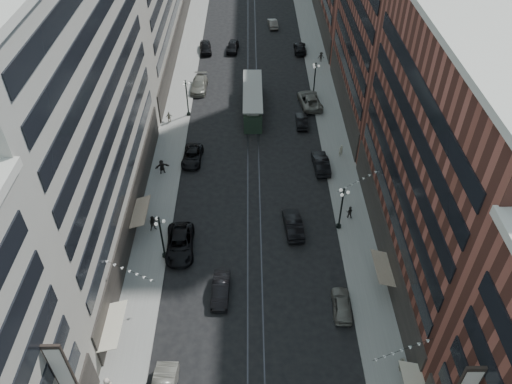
{
  "coord_description": "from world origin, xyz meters",
  "views": [
    {
      "loc": [
        -0.27,
        -6.47,
        38.68
      ],
      "look_at": [
        0.2,
        32.35,
        5.0
      ],
      "focal_mm": 35.0,
      "sensor_mm": 36.0,
      "label": 1
    }
  ],
  "objects_px": {
    "car_2": "(180,244)",
    "car_5": "(221,290)",
    "car_11": "(310,100)",
    "lamppost_se_far": "(341,207)",
    "car_8": "(199,85)",
    "pedestrian_7": "(349,212)",
    "lamppost_se_mid": "(315,79)",
    "car_13": "(233,47)",
    "pedestrian_4": "(402,364)",
    "pedestrian_6": "(169,117)",
    "car_12": "(300,48)",
    "car_4": "(342,305)",
    "car_extra_0": "(293,224)",
    "pedestrian_5": "(162,167)",
    "lamppost_sw_mid": "(187,97)",
    "car_extra_1": "(302,121)",
    "car_7": "(192,156)",
    "lamppost_sw_far": "(162,236)",
    "car_14": "(273,23)",
    "car_10": "(321,163)",
    "pedestrian_2": "(153,223)",
    "pedestrian_9": "(321,57)",
    "car_9": "(205,47)"
  },
  "relations": [
    {
      "from": "lamppost_sw_far",
      "to": "car_7",
      "type": "distance_m",
      "value": 16.55
    },
    {
      "from": "lamppost_sw_mid",
      "to": "pedestrian_9",
      "type": "distance_m",
      "value": 26.66
    },
    {
      "from": "lamppost_se_mid",
      "to": "car_4",
      "type": "bearing_deg",
      "value": -91.79
    },
    {
      "from": "lamppost_se_mid",
      "to": "car_8",
      "type": "bearing_deg",
      "value": 171.72
    },
    {
      "from": "car_2",
      "to": "car_5",
      "type": "bearing_deg",
      "value": -56.2
    },
    {
      "from": "pedestrian_5",
      "to": "car_8",
      "type": "bearing_deg",
      "value": 60.19
    },
    {
      "from": "lamppost_se_mid",
      "to": "car_7",
      "type": "height_order",
      "value": "lamppost_se_mid"
    },
    {
      "from": "car_10",
      "to": "pedestrian_7",
      "type": "distance_m",
      "value": 9.25
    },
    {
      "from": "pedestrian_6",
      "to": "car_14",
      "type": "bearing_deg",
      "value": -134.29
    },
    {
      "from": "lamppost_sw_far",
      "to": "car_14",
      "type": "distance_m",
      "value": 59.84
    },
    {
      "from": "pedestrian_6",
      "to": "car_12",
      "type": "bearing_deg",
      "value": -150.69
    },
    {
      "from": "car_5",
      "to": "lamppost_sw_mid",
      "type": "bearing_deg",
      "value": 102.85
    },
    {
      "from": "car_4",
      "to": "pedestrian_6",
      "type": "relative_size",
      "value": 2.6
    },
    {
      "from": "lamppost_sw_mid",
      "to": "lamppost_se_mid",
      "type": "bearing_deg",
      "value": 15.2
    },
    {
      "from": "car_4",
      "to": "car_extra_0",
      "type": "height_order",
      "value": "car_extra_0"
    },
    {
      "from": "car_10",
      "to": "pedestrian_9",
      "type": "bearing_deg",
      "value": -99.56
    },
    {
      "from": "car_10",
      "to": "car_extra_0",
      "type": "height_order",
      "value": "car_extra_0"
    },
    {
      "from": "car_7",
      "to": "pedestrian_5",
      "type": "distance_m",
      "value": 4.33
    },
    {
      "from": "lamppost_se_far",
      "to": "pedestrian_6",
      "type": "relative_size",
      "value": 3.4
    },
    {
      "from": "car_2",
      "to": "pedestrian_6",
      "type": "height_order",
      "value": "pedestrian_6"
    },
    {
      "from": "car_14",
      "to": "pedestrian_5",
      "type": "relative_size",
      "value": 2.38
    },
    {
      "from": "car_10",
      "to": "car_extra_1",
      "type": "bearing_deg",
      "value": -83.99
    },
    {
      "from": "lamppost_se_far",
      "to": "lamppost_se_mid",
      "type": "distance_m",
      "value": 28.0
    },
    {
      "from": "car_7",
      "to": "car_11",
      "type": "distance_m",
      "value": 20.95
    },
    {
      "from": "car_8",
      "to": "car_10",
      "type": "height_order",
      "value": "car_8"
    },
    {
      "from": "lamppost_se_mid",
      "to": "car_13",
      "type": "relative_size",
      "value": 1.18
    },
    {
      "from": "car_8",
      "to": "pedestrian_7",
      "type": "bearing_deg",
      "value": -54.97
    },
    {
      "from": "car_12",
      "to": "car_13",
      "type": "relative_size",
      "value": 1.07
    },
    {
      "from": "car_2",
      "to": "car_11",
      "type": "xyz_separation_m",
      "value": [
        16.11,
        28.63,
        0.03
      ]
    },
    {
      "from": "lamppost_se_mid",
      "to": "car_12",
      "type": "bearing_deg",
      "value": 92.93
    },
    {
      "from": "pedestrian_4",
      "to": "car_14",
      "type": "xyz_separation_m",
      "value": [
        -7.98,
        71.18,
        -0.24
      ]
    },
    {
      "from": "car_11",
      "to": "pedestrian_5",
      "type": "height_order",
      "value": "pedestrian_5"
    },
    {
      "from": "car_10",
      "to": "lamppost_sw_mid",
      "type": "bearing_deg",
      "value": -38.47
    },
    {
      "from": "car_extra_1",
      "to": "car_7",
      "type": "bearing_deg",
      "value": 30.63
    },
    {
      "from": "lamppost_sw_far",
      "to": "car_extra_1",
      "type": "relative_size",
      "value": 1.3
    },
    {
      "from": "lamppost_se_far",
      "to": "car_5",
      "type": "bearing_deg",
      "value": -144.51
    },
    {
      "from": "pedestrian_2",
      "to": "car_8",
      "type": "bearing_deg",
      "value": 65.85
    },
    {
      "from": "car_5",
      "to": "pedestrian_4",
      "type": "height_order",
      "value": "pedestrian_4"
    },
    {
      "from": "pedestrian_4",
      "to": "pedestrian_6",
      "type": "height_order",
      "value": "pedestrian_4"
    },
    {
      "from": "pedestrian_5",
      "to": "car_extra_0",
      "type": "distance_m",
      "value": 18.35
    },
    {
      "from": "pedestrian_5",
      "to": "pedestrian_7",
      "type": "distance_m",
      "value": 23.24
    },
    {
      "from": "car_extra_0",
      "to": "car_extra_1",
      "type": "relative_size",
      "value": 1.19
    },
    {
      "from": "car_5",
      "to": "car_11",
      "type": "xyz_separation_m",
      "value": [
        11.66,
        34.54,
        0.13
      ]
    },
    {
      "from": "car_2",
      "to": "pedestrian_4",
      "type": "distance_m",
      "value": 24.14
    },
    {
      "from": "pedestrian_4",
      "to": "pedestrian_9",
      "type": "xyz_separation_m",
      "value": [
        -0.42,
        56.41,
        0.01
      ]
    },
    {
      "from": "lamppost_se_far",
      "to": "car_2",
      "type": "xyz_separation_m",
      "value": [
        -16.91,
        -2.97,
        -2.26
      ]
    },
    {
      "from": "pedestrian_4",
      "to": "car_9",
      "type": "xyz_separation_m",
      "value": [
        -20.12,
        60.63,
        -0.15
      ]
    },
    {
      "from": "car_extra_0",
      "to": "car_7",
      "type": "bearing_deg",
      "value": -51.92
    },
    {
      "from": "lamppost_sw_far",
      "to": "car_extra_0",
      "type": "relative_size",
      "value": 1.1
    },
    {
      "from": "lamppost_sw_mid",
      "to": "pedestrian_7",
      "type": "height_order",
      "value": "lamppost_sw_mid"
    }
  ]
}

